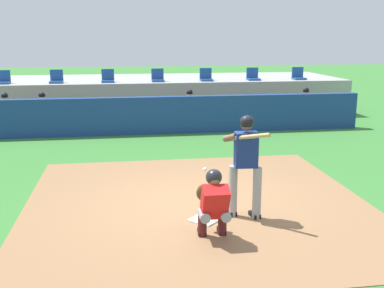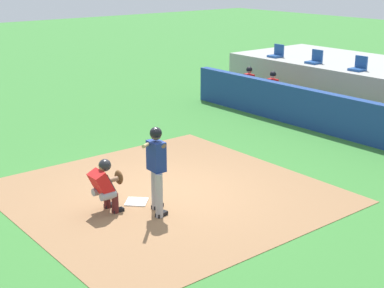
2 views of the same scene
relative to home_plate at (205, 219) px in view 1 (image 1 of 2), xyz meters
name	(u,v)px [view 1 (image 1 of 2)]	position (x,y,z in m)	size (l,w,h in m)	color
ground_plane	(198,204)	(0.00, 0.80, -0.02)	(80.00, 80.00, 0.00)	#387A33
dirt_infield	(198,204)	(0.00, 0.80, -0.02)	(6.40, 6.40, 0.01)	#936B47
home_plate	(205,219)	(0.00, 0.00, 0.00)	(0.44, 0.44, 0.02)	white
batter_at_plate	(245,160)	(0.69, 0.04, 1.01)	(0.67, 0.77, 1.80)	#99999E
catcher_crouched	(213,202)	(0.00, -0.71, 0.58)	(0.48, 1.46, 1.13)	gray
dugout_wall	(165,115)	(0.00, 7.30, 0.58)	(13.00, 0.30, 1.20)	navy
dugout_bench	(163,121)	(0.00, 8.30, 0.20)	(11.80, 0.44, 0.45)	olive
dugout_player_0	(5,112)	(-5.11, 8.14, 0.65)	(0.49, 0.70, 1.30)	#939399
dugout_player_1	(42,112)	(-3.95, 8.14, 0.65)	(0.49, 0.70, 1.30)	#939399
dugout_player_2	(190,108)	(0.94, 8.14, 0.65)	(0.49, 0.70, 1.30)	#939399
dugout_player_3	(307,105)	(5.13, 8.14, 0.65)	(0.49, 0.70, 1.30)	#939399
stands_platform	(155,95)	(0.00, 11.70, 0.68)	(15.00, 4.40, 1.40)	#9E9E99
stadium_seat_0	(3,80)	(-5.57, 10.18, 1.51)	(0.46, 0.46, 0.48)	#1E478C
stadium_seat_1	(56,79)	(-3.71, 10.18, 1.51)	(0.46, 0.46, 0.48)	#1E478C
stadium_seat_2	(108,79)	(-1.86, 10.18, 1.51)	(0.46, 0.46, 0.48)	#1E478C
stadium_seat_3	(158,78)	(0.00, 10.18, 1.51)	(0.46, 0.46, 0.48)	#1E478C
stadium_seat_4	(206,77)	(1.86, 10.18, 1.51)	(0.46, 0.46, 0.48)	#1E478C
stadium_seat_5	(253,77)	(3.71, 10.18, 1.51)	(0.46, 0.46, 0.48)	#1E478C
stadium_seat_6	(298,76)	(5.57, 10.18, 1.51)	(0.46, 0.46, 0.48)	#1E478C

